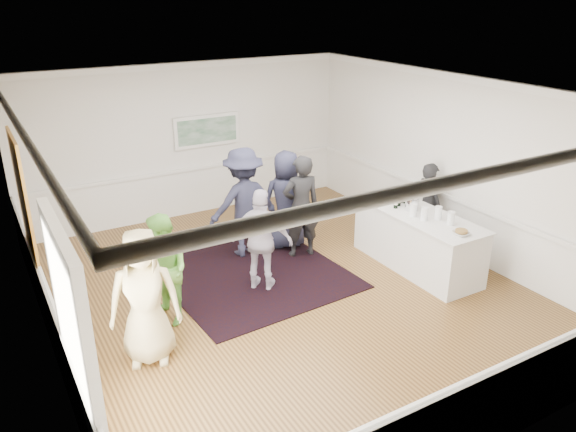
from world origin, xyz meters
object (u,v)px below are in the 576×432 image
ice_bucket (412,204)px  guest_lilac (262,240)px  guest_dark_a (244,203)px  serving_table (417,240)px  bartender (428,205)px  guest_tan (145,297)px  guest_navy (286,200)px  nut_bowl (461,232)px  guest_green (164,270)px  guest_dark_b (301,207)px

ice_bucket → guest_lilac: bearing=169.9°
guest_lilac → guest_dark_a: (0.32, 1.29, 0.15)m
serving_table → bartender: size_ratio=1.53×
guest_tan → serving_table: bearing=22.5°
guest_dark_a → guest_navy: 0.83m
ice_bucket → nut_bowl: 1.20m
guest_lilac → guest_navy: (1.14, 1.20, 0.08)m
bartender → serving_table: bearing=126.5°
bartender → guest_green: 5.11m
serving_table → guest_tan: (-4.83, -0.24, 0.42)m
guest_dark_b → guest_navy: (-0.02, 0.48, -0.02)m
serving_table → guest_dark_b: (-1.50, 1.41, 0.44)m
guest_navy → guest_lilac: bearing=61.5°
guest_dark_a → nut_bowl: guest_dark_a is taller
guest_lilac → guest_dark_a: guest_dark_a is taller
ice_bucket → nut_bowl: bearing=-92.4°
bartender → nut_bowl: bearing=150.8°
bartender → guest_navy: 2.64m
bartender → guest_dark_a: guest_dark_a is taller
guest_navy → ice_bucket: bearing=147.1°
guest_green → ice_bucket: 4.34m
guest_dark_a → guest_dark_b: size_ratio=1.06×
guest_green → ice_bucket: size_ratio=6.36×
guest_green → guest_navy: size_ratio=0.89×
guest_dark_a → nut_bowl: size_ratio=7.83×
guest_navy → guest_dark_b: bearing=107.8°
guest_tan → ice_bucket: (4.82, 0.45, 0.19)m
guest_tan → guest_dark_a: (2.48, 2.22, 0.08)m
guest_tan → guest_dark_b: size_ratio=0.97×
guest_dark_b → ice_bucket: (1.49, -1.20, 0.17)m
guest_navy → guest_tan: bearing=47.8°
bartender → guest_navy: bearing=59.7°
guest_dark_b → guest_navy: 0.48m
guest_navy → bartender: bearing=166.1°
guest_lilac → ice_bucket: guest_lilac is taller
guest_green → guest_navy: 3.13m
bartender → ice_bucket: bartender is taller
bartender → guest_lilac: guest_lilac is taller
guest_dark_a → bartender: bearing=157.7°
nut_bowl → bartender: bearing=62.2°
guest_navy → ice_bucket: 2.27m
guest_dark_a → guest_dark_b: bearing=147.6°
guest_lilac → nut_bowl: guest_lilac is taller
bartender → guest_dark_b: (-2.28, 0.80, 0.14)m
bartender → guest_lilac: 3.45m
nut_bowl → guest_dark_a: bearing=127.7°
guest_dark_a → ice_bucket: guest_dark_a is taller
serving_table → guest_tan: guest_tan is taller
bartender → guest_lilac: bearing=87.5°
bartender → ice_bucket: bearing=115.6°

